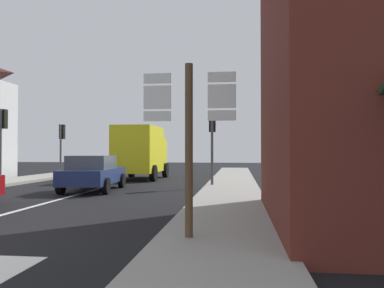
{
  "coord_description": "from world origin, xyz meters",
  "views": [
    {
      "loc": [
        6.04,
        -5.64,
        1.65
      ],
      "look_at": [
        4.38,
        8.38,
        1.91
      ],
      "focal_mm": 36.39,
      "sensor_mm": 36.0,
      "label": 1
    }
  ],
  "objects_px": {
    "sedan_far": "(93,172)",
    "delivery_truck": "(141,151)",
    "traffic_light_near_left": "(2,129)",
    "traffic_light_near_right": "(212,132)",
    "traffic_light_far_left": "(62,138)",
    "route_sign_post": "(189,136)"
  },
  "relations": [
    {
      "from": "sedan_far",
      "to": "traffic_light_near_left",
      "type": "distance_m",
      "value": 5.47
    },
    {
      "from": "sedan_far",
      "to": "traffic_light_near_right",
      "type": "distance_m",
      "value": 5.54
    },
    {
      "from": "sedan_far",
      "to": "delivery_truck",
      "type": "bearing_deg",
      "value": 87.26
    },
    {
      "from": "delivery_truck",
      "to": "route_sign_post",
      "type": "relative_size",
      "value": 1.57
    },
    {
      "from": "traffic_light_far_left",
      "to": "route_sign_post",
      "type": "bearing_deg",
      "value": -58.25
    },
    {
      "from": "traffic_light_far_left",
      "to": "traffic_light_near_right",
      "type": "xyz_separation_m",
      "value": [
        9.76,
        -5.43,
        0.09
      ]
    },
    {
      "from": "delivery_truck",
      "to": "traffic_light_far_left",
      "type": "height_order",
      "value": "traffic_light_far_left"
    },
    {
      "from": "delivery_truck",
      "to": "traffic_light_near_left",
      "type": "xyz_separation_m",
      "value": [
        -5.26,
        -5.31,
        1.02
      ]
    },
    {
      "from": "sedan_far",
      "to": "delivery_truck",
      "type": "relative_size",
      "value": 0.86
    },
    {
      "from": "traffic_light_near_right",
      "to": "traffic_light_far_left",
      "type": "bearing_deg",
      "value": 150.9
    },
    {
      "from": "sedan_far",
      "to": "route_sign_post",
      "type": "distance_m",
      "value": 10.21
    },
    {
      "from": "sedan_far",
      "to": "traffic_light_far_left",
      "type": "relative_size",
      "value": 1.31
    },
    {
      "from": "sedan_far",
      "to": "traffic_light_near_left",
      "type": "xyz_separation_m",
      "value": [
        -4.94,
        1.36,
        1.91
      ]
    },
    {
      "from": "traffic_light_near_left",
      "to": "traffic_light_near_right",
      "type": "distance_m",
      "value": 9.78
    },
    {
      "from": "delivery_truck",
      "to": "traffic_light_near_right",
      "type": "distance_m",
      "value": 6.49
    },
    {
      "from": "delivery_truck",
      "to": "traffic_light_near_right",
      "type": "relative_size",
      "value": 1.47
    },
    {
      "from": "delivery_truck",
      "to": "traffic_light_far_left",
      "type": "bearing_deg",
      "value": 170.94
    },
    {
      "from": "sedan_far",
      "to": "traffic_light_near_left",
      "type": "height_order",
      "value": "traffic_light_near_left"
    },
    {
      "from": "sedan_far",
      "to": "traffic_light_near_left",
      "type": "bearing_deg",
      "value": 164.59
    },
    {
      "from": "delivery_truck",
      "to": "sedan_far",
      "type": "bearing_deg",
      "value": -92.74
    },
    {
      "from": "traffic_light_far_left",
      "to": "traffic_light_near_right",
      "type": "bearing_deg",
      "value": -29.1
    },
    {
      "from": "traffic_light_near_left",
      "to": "traffic_light_far_left",
      "type": "xyz_separation_m",
      "value": [
        -0.0,
        6.14,
        -0.22
      ]
    }
  ]
}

